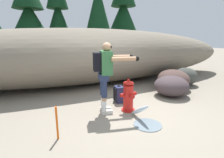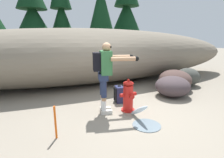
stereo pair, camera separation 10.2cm
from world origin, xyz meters
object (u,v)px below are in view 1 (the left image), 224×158
object	(u,v)px
spare_backpack	(119,94)
boulder_large	(173,79)
fire_hydrant	(128,96)
boulder_small	(185,76)
utility_worker	(106,69)
survey_stake	(57,123)
boulder_mid	(171,86)

from	to	relation	value
spare_backpack	boulder_large	size ratio (longest dim) A/B	0.40
fire_hydrant	boulder_small	distance (m)	3.34
utility_worker	survey_stake	bearing A→B (deg)	-137.59
boulder_mid	utility_worker	bearing A→B (deg)	-171.17
fire_hydrant	utility_worker	xyz separation A→B (m)	(-0.52, 0.12, 0.67)
spare_backpack	fire_hydrant	bearing A→B (deg)	-87.81
fire_hydrant	survey_stake	size ratio (longest dim) A/B	1.31
fire_hydrant	utility_worker	world-z (taller)	utility_worker
boulder_large	survey_stake	xyz separation A→B (m)	(-4.06, -1.61, -0.03)
utility_worker	boulder_mid	bearing A→B (deg)	21.09
fire_hydrant	spare_backpack	xyz separation A→B (m)	(0.06, 0.62, -0.14)
utility_worker	boulder_mid	distance (m)	2.42
fire_hydrant	utility_worker	distance (m)	0.86
spare_backpack	boulder_large	xyz separation A→B (m)	(2.28, 0.41, 0.12)
fire_hydrant	boulder_large	distance (m)	2.56
boulder_small	utility_worker	bearing A→B (deg)	-163.12
boulder_large	survey_stake	distance (m)	4.37
utility_worker	spare_backpack	size ratio (longest dim) A/B	3.46
boulder_mid	boulder_small	bearing A→B (deg)	28.96
utility_worker	boulder_mid	xyz separation A→B (m)	(2.28, 0.35, -0.73)
boulder_large	boulder_mid	size ratio (longest dim) A/B	1.11
boulder_large	boulder_mid	xyz separation A→B (m)	(-0.58, -0.56, -0.03)
fire_hydrant	survey_stake	world-z (taller)	fire_hydrant
spare_backpack	boulder_mid	bearing A→B (deg)	2.94
boulder_mid	survey_stake	size ratio (longest dim) A/B	1.77
survey_stake	boulder_large	bearing A→B (deg)	21.57
boulder_mid	survey_stake	distance (m)	3.63
survey_stake	fire_hydrant	bearing A→B (deg)	18.56
spare_backpack	boulder_small	world-z (taller)	boulder_small
boulder_small	survey_stake	world-z (taller)	boulder_small
fire_hydrant	boulder_large	world-z (taller)	fire_hydrant
utility_worker	boulder_small	size ratio (longest dim) A/B	1.81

